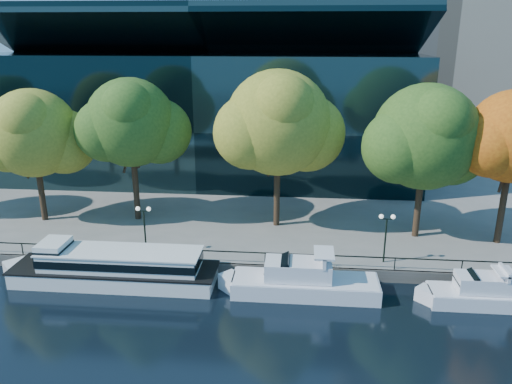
# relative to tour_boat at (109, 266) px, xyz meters

# --- Properties ---
(ground) EXTENTS (160.00, 160.00, 0.00)m
(ground) POSITION_rel_tour_boat_xyz_m (6.81, -1.05, -1.38)
(ground) COLOR black
(ground) RESTS_ON ground
(promenade) EXTENTS (90.00, 67.08, 1.00)m
(promenade) POSITION_rel_tour_boat_xyz_m (6.81, 35.33, -0.88)
(promenade) COLOR slate
(promenade) RESTS_ON ground
(railing) EXTENTS (88.20, 0.08, 0.99)m
(railing) POSITION_rel_tour_boat_xyz_m (6.81, 2.20, 0.56)
(railing) COLOR black
(railing) RESTS_ON promenade
(convention_building) EXTENTS (50.00, 24.57, 21.43)m
(convention_building) POSITION_rel_tour_boat_xyz_m (2.81, 30.74, 7.12)
(convention_building) COLOR black
(convention_building) RESTS_ON ground
(tour_boat) EXTENTS (17.14, 3.82, 3.25)m
(tour_boat) POSITION_rel_tour_boat_xyz_m (0.00, 0.00, 0.00)
(tour_boat) COLOR white
(tour_boat) RESTS_ON ground
(cruiser_near) EXTENTS (11.87, 3.06, 3.44)m
(cruiser_near) POSITION_rel_tour_boat_xyz_m (14.49, -0.44, -0.31)
(cruiser_near) COLOR silver
(cruiser_near) RESTS_ON ground
(cruiser_far) EXTENTS (8.90, 2.47, 2.91)m
(cruiser_far) POSITION_rel_tour_boat_xyz_m (27.34, -0.80, -0.46)
(cruiser_far) COLOR silver
(cruiser_far) RESTS_ON ground
(tree_1) EXTENTS (10.22, 8.38, 12.61)m
(tree_1) POSITION_rel_tour_boat_xyz_m (-10.11, 9.92, 7.96)
(tree_1) COLOR black
(tree_1) RESTS_ON promenade
(tree_2) EXTENTS (10.27, 8.42, 13.57)m
(tree_2) POSITION_rel_tour_boat_xyz_m (-1.14, 10.99, 8.90)
(tree_2) COLOR black
(tree_2) RESTS_ON promenade
(tree_3) EXTENTS (11.79, 9.67, 14.44)m
(tree_3) POSITION_rel_tour_boat_xyz_m (12.46, 10.57, 9.14)
(tree_3) COLOR black
(tree_3) RESTS_ON promenade
(tree_4) EXTENTS (11.23, 9.21, 13.50)m
(tree_4) POSITION_rel_tour_boat_xyz_m (24.98, 9.08, 8.43)
(tree_4) COLOR black
(tree_4) RESTS_ON promenade
(lamp_1) EXTENTS (1.26, 0.36, 4.03)m
(lamp_1) POSITION_rel_tour_boat_xyz_m (1.84, 3.45, 2.60)
(lamp_1) COLOR black
(lamp_1) RESTS_ON promenade
(lamp_2) EXTENTS (1.26, 0.36, 4.03)m
(lamp_2) POSITION_rel_tour_boat_xyz_m (21.17, 3.45, 2.60)
(lamp_2) COLOR black
(lamp_2) RESTS_ON promenade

